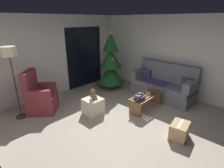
{
  "coord_description": "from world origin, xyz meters",
  "views": [
    {
      "loc": [
        -2.55,
        -2.08,
        2.35
      ],
      "look_at": [
        0.4,
        0.7,
        0.85
      ],
      "focal_mm": 28.14,
      "sensor_mm": 36.0,
      "label": 1
    }
  ],
  "objects_px": {
    "armchair": "(40,97)",
    "coffee_table": "(146,100)",
    "remote_graphite": "(153,94)",
    "ottoman": "(93,106)",
    "cardboard_box_taped_mid_floor": "(179,131)",
    "remote_white": "(148,94)",
    "cell_phone": "(140,94)",
    "remote_silver": "(148,92)",
    "christmas_tree": "(111,64)",
    "floor_lamp": "(10,59)",
    "teddy_bear_chestnut": "(93,95)",
    "book_stack": "(139,97)",
    "couch": "(163,85)"
  },
  "relations": [
    {
      "from": "armchair",
      "to": "coffee_table",
      "type": "bearing_deg",
      "value": -44.57
    },
    {
      "from": "coffee_table",
      "to": "remote_graphite",
      "type": "bearing_deg",
      "value": -19.47
    },
    {
      "from": "ottoman",
      "to": "cardboard_box_taped_mid_floor",
      "type": "distance_m",
      "value": 2.15
    },
    {
      "from": "remote_white",
      "to": "ottoman",
      "type": "relative_size",
      "value": 0.35
    },
    {
      "from": "cell_phone",
      "to": "ottoman",
      "type": "xyz_separation_m",
      "value": [
        -0.84,
        0.86,
        -0.34
      ]
    },
    {
      "from": "remote_graphite",
      "to": "cardboard_box_taped_mid_floor",
      "type": "height_order",
      "value": "remote_graphite"
    },
    {
      "from": "coffee_table",
      "to": "cardboard_box_taped_mid_floor",
      "type": "height_order",
      "value": "coffee_table"
    },
    {
      "from": "coffee_table",
      "to": "ottoman",
      "type": "distance_m",
      "value": 1.46
    },
    {
      "from": "remote_silver",
      "to": "armchair",
      "type": "relative_size",
      "value": 0.14
    },
    {
      "from": "ottoman",
      "to": "christmas_tree",
      "type": "bearing_deg",
      "value": 29.76
    },
    {
      "from": "coffee_table",
      "to": "remote_silver",
      "type": "xyz_separation_m",
      "value": [
        0.21,
        0.09,
        0.15
      ]
    },
    {
      "from": "armchair",
      "to": "ottoman",
      "type": "xyz_separation_m",
      "value": [
        0.86,
        -1.14,
        -0.19
      ]
    },
    {
      "from": "cardboard_box_taped_mid_floor",
      "to": "coffee_table",
      "type": "bearing_deg",
      "value": 63.87
    },
    {
      "from": "remote_silver",
      "to": "remote_white",
      "type": "distance_m",
      "value": 0.16
    },
    {
      "from": "remote_graphite",
      "to": "floor_lamp",
      "type": "relative_size",
      "value": 0.09
    },
    {
      "from": "remote_white",
      "to": "floor_lamp",
      "type": "height_order",
      "value": "floor_lamp"
    },
    {
      "from": "remote_white",
      "to": "cell_phone",
      "type": "relative_size",
      "value": 1.08
    },
    {
      "from": "coffee_table",
      "to": "remote_white",
      "type": "bearing_deg",
      "value": 3.02
    },
    {
      "from": "remote_white",
      "to": "armchair",
      "type": "distance_m",
      "value": 2.9
    },
    {
      "from": "remote_silver",
      "to": "teddy_bear_chestnut",
      "type": "distance_m",
      "value": 1.58
    },
    {
      "from": "cardboard_box_taped_mid_floor",
      "to": "armchair",
      "type": "bearing_deg",
      "value": 114.15
    },
    {
      "from": "remote_silver",
      "to": "remote_graphite",
      "type": "height_order",
      "value": "same"
    },
    {
      "from": "coffee_table",
      "to": "floor_lamp",
      "type": "height_order",
      "value": "floor_lamp"
    },
    {
      "from": "christmas_tree",
      "to": "ottoman",
      "type": "relative_size",
      "value": 4.6
    },
    {
      "from": "christmas_tree",
      "to": "teddy_bear_chestnut",
      "type": "bearing_deg",
      "value": -149.95
    },
    {
      "from": "coffee_table",
      "to": "christmas_tree",
      "type": "height_order",
      "value": "christmas_tree"
    },
    {
      "from": "book_stack",
      "to": "christmas_tree",
      "type": "xyz_separation_m",
      "value": [
        0.82,
        1.81,
        0.42
      ]
    },
    {
      "from": "armchair",
      "to": "teddy_bear_chestnut",
      "type": "bearing_deg",
      "value": -52.68
    },
    {
      "from": "christmas_tree",
      "to": "ottoman",
      "type": "height_order",
      "value": "christmas_tree"
    },
    {
      "from": "remote_graphite",
      "to": "armchair",
      "type": "height_order",
      "value": "armchair"
    },
    {
      "from": "armchair",
      "to": "cardboard_box_taped_mid_floor",
      "type": "relative_size",
      "value": 2.31
    },
    {
      "from": "couch",
      "to": "cell_phone",
      "type": "xyz_separation_m",
      "value": [
        -1.39,
        -0.07,
        0.16
      ]
    },
    {
      "from": "christmas_tree",
      "to": "ottoman",
      "type": "distance_m",
      "value": 2.03
    },
    {
      "from": "remote_silver",
      "to": "cardboard_box_taped_mid_floor",
      "type": "distance_m",
      "value": 1.55
    },
    {
      "from": "armchair",
      "to": "teddy_bear_chestnut",
      "type": "height_order",
      "value": "armchair"
    },
    {
      "from": "coffee_table",
      "to": "armchair",
      "type": "xyz_separation_m",
      "value": [
        -2.03,
        2.0,
        0.13
      ]
    },
    {
      "from": "cardboard_box_taped_mid_floor",
      "to": "teddy_bear_chestnut",
      "type": "bearing_deg",
      "value": 105.36
    },
    {
      "from": "floor_lamp",
      "to": "ottoman",
      "type": "height_order",
      "value": "floor_lamp"
    },
    {
      "from": "armchair",
      "to": "remote_graphite",
      "type": "bearing_deg",
      "value": -42.72
    },
    {
      "from": "couch",
      "to": "remote_silver",
      "type": "height_order",
      "value": "couch"
    },
    {
      "from": "cell_phone",
      "to": "armchair",
      "type": "height_order",
      "value": "armchair"
    },
    {
      "from": "couch",
      "to": "ottoman",
      "type": "distance_m",
      "value": 2.37
    },
    {
      "from": "cell_phone",
      "to": "remote_silver",
      "type": "bearing_deg",
      "value": -24.81
    },
    {
      "from": "cell_phone",
      "to": "remote_white",
      "type": "bearing_deg",
      "value": -33.85
    },
    {
      "from": "coffee_table",
      "to": "armchair",
      "type": "relative_size",
      "value": 0.97
    },
    {
      "from": "coffee_table",
      "to": "remote_white",
      "type": "height_order",
      "value": "remote_white"
    },
    {
      "from": "remote_white",
      "to": "cardboard_box_taped_mid_floor",
      "type": "bearing_deg",
      "value": -103.71
    },
    {
      "from": "ottoman",
      "to": "couch",
      "type": "bearing_deg",
      "value": -19.64
    },
    {
      "from": "remote_white",
      "to": "teddy_bear_chestnut",
      "type": "height_order",
      "value": "teddy_bear_chestnut"
    },
    {
      "from": "remote_silver",
      "to": "cardboard_box_taped_mid_floor",
      "type": "height_order",
      "value": "remote_silver"
    }
  ]
}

